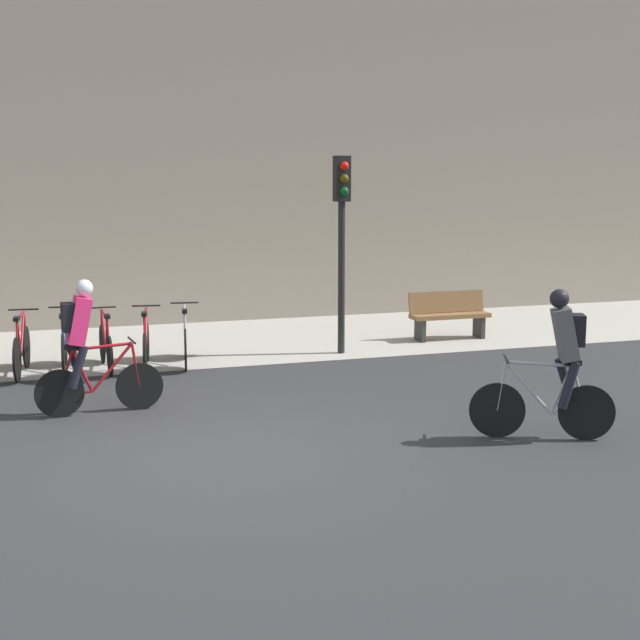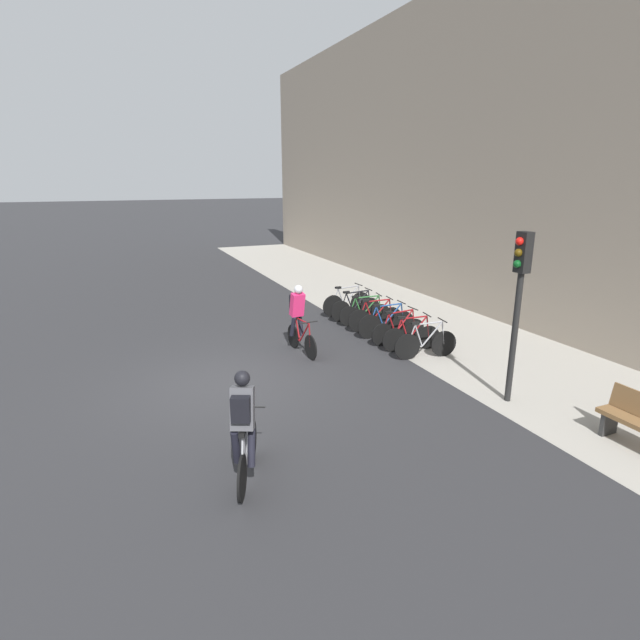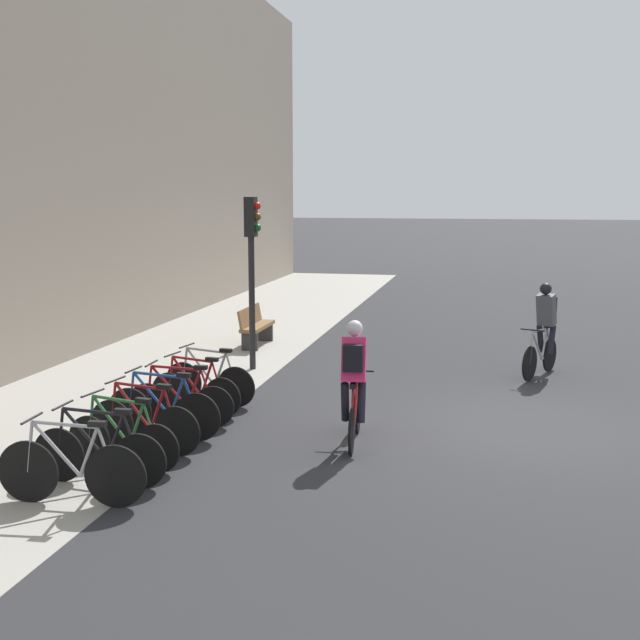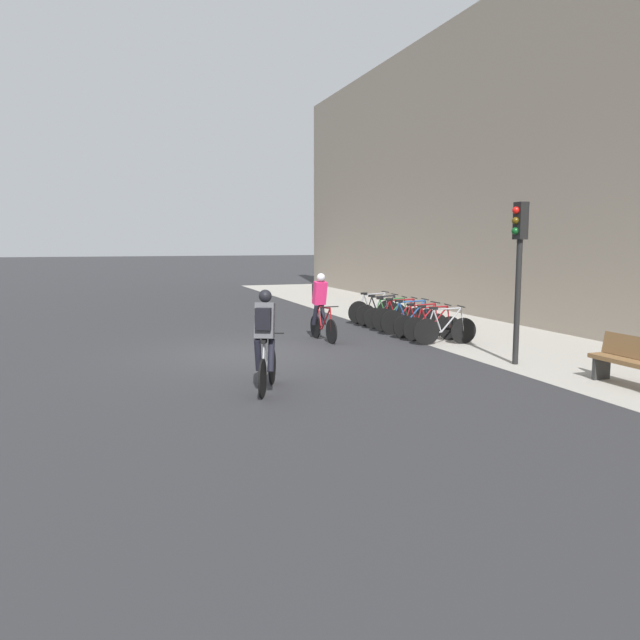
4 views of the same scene
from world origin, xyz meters
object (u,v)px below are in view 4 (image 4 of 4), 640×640
object	(u,v)px
parked_bike_2	(390,315)
parked_bike_3	(400,317)
parked_bike_1	(381,313)
parked_bike_4	(410,319)
cyclist_grey	(266,338)
parked_bike_6	(432,326)
bench	(630,361)
parked_bike_7	(445,329)
cyclist_pink	(321,304)
parked_bike_0	(373,310)
parked_bike_5	(421,323)
traffic_light_pole	(519,252)

from	to	relation	value
parked_bike_2	parked_bike_3	world-z (taller)	parked_bike_3
parked_bike_1	parked_bike_4	size ratio (longest dim) A/B	0.98
cyclist_grey	parked_bike_6	world-z (taller)	cyclist_grey
parked_bike_1	parked_bike_6	world-z (taller)	parked_bike_1
parked_bike_1	bench	size ratio (longest dim) A/B	1.12
parked_bike_7	parked_bike_2	bearing A→B (deg)	-179.98
cyclist_grey	cyclist_pink	bearing A→B (deg)	151.68
parked_bike_4	cyclist_pink	bearing A→B (deg)	-86.16
parked_bike_2	parked_bike_1	bearing A→B (deg)	179.98
parked_bike_1	parked_bike_4	bearing A→B (deg)	0.01
parked_bike_0	parked_bike_6	world-z (taller)	parked_bike_0
parked_bike_0	parked_bike_7	xyz separation A→B (m)	(4.42, -0.00, -0.02)
parked_bike_5	parked_bike_2	bearing A→B (deg)	179.99
cyclist_pink	parked_bike_4	size ratio (longest dim) A/B	1.00
parked_bike_2	traffic_light_pole	distance (m)	6.19
traffic_light_pole	bench	world-z (taller)	traffic_light_pole
parked_bike_4	parked_bike_7	distance (m)	1.89
parked_bike_3	traffic_light_pole	bearing A→B (deg)	0.95
parked_bike_7	traffic_light_pole	bearing A→B (deg)	1.83
parked_bike_4	parked_bike_6	distance (m)	1.26
cyclist_pink	parked_bike_6	size ratio (longest dim) A/B	1.12
cyclist_pink	parked_bike_5	xyz separation A→B (m)	(0.45, 2.70, -0.56)
cyclist_grey	parked_bike_4	size ratio (longest dim) A/B	1.01
cyclist_grey	traffic_light_pole	world-z (taller)	traffic_light_pole
parked_bike_6	bench	distance (m)	5.76
cyclist_pink	parked_bike_5	size ratio (longest dim) A/B	1.05
parked_bike_6	parked_bike_3	bearing A→B (deg)	-180.00
parked_bike_6	bench	xyz separation A→B (m)	(5.71, 0.76, 0.08)
cyclist_pink	cyclist_grey	size ratio (longest dim) A/B	0.99
parked_bike_0	bench	bearing A→B (deg)	4.57
parked_bike_4	bench	xyz separation A→B (m)	(6.98, 0.76, 0.06)
parked_bike_0	parked_bike_3	xyz separation A→B (m)	(1.89, -0.00, -0.02)
parked_bike_2	parked_bike_6	xyz separation A→B (m)	(2.53, 0.00, 0.00)
parked_bike_7	parked_bike_0	bearing A→B (deg)	180.00
parked_bike_0	parked_bike_2	xyz separation A→B (m)	(1.26, -0.00, -0.03)
parked_bike_0	parked_bike_6	size ratio (longest dim) A/B	1.11
parked_bike_2	bench	xyz separation A→B (m)	(8.24, 0.76, 0.08)
parked_bike_7	bench	size ratio (longest dim) A/B	1.07
bench	parked_bike_0	bearing A→B (deg)	-175.43
parked_bike_1	bench	bearing A→B (deg)	4.90
parked_bike_2	parked_bike_7	world-z (taller)	parked_bike_7
parked_bike_0	traffic_light_pole	world-z (taller)	traffic_light_pole
parked_bike_6	traffic_light_pole	world-z (taller)	traffic_light_pole
parked_bike_1	parked_bike_6	distance (m)	3.16
parked_bike_4	bench	size ratio (longest dim) A/B	1.15
parked_bike_2	parked_bike_7	xyz separation A→B (m)	(3.16, 0.00, 0.01)
parked_bike_0	parked_bike_3	bearing A→B (deg)	-0.01
parked_bike_1	parked_bike_5	bearing A→B (deg)	-0.01
cyclist_pink	parked_bike_3	size ratio (longest dim) A/B	1.05
parked_bike_5	parked_bike_6	world-z (taller)	parked_bike_6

